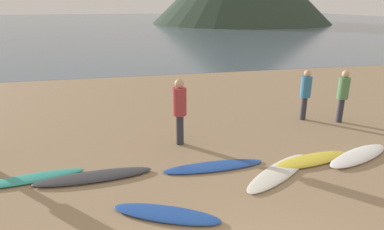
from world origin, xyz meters
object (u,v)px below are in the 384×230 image
Objects in this scene: surfboard_3 at (214,166)px; surfboard_4 at (279,172)px; person_0 at (343,92)px; surfboard_2 at (166,214)px; surfboard_6 at (359,155)px; person_3 at (306,91)px; surfboard_1 at (94,177)px; person_2 at (180,107)px; surfboard_0 at (30,178)px; surfboard_5 at (312,160)px.

surfboard_3 is 1.50m from surfboard_4.
surfboard_3 is 1.43× the size of person_0.
surfboard_6 is (5.10, 1.34, 0.00)m from surfboard_2.
person_3 is at bearing 33.51° from surfboard_3.
surfboard_3 is (2.74, -0.09, -0.02)m from surfboard_1.
surfboard_2 is at bearing -108.07° from person_2.
surfboard_0 is 0.91× the size of surfboard_4.
surfboard_2 is 0.84× the size of surfboard_3.
surfboard_4 is 1.48× the size of person_3.
surfboard_2 is 0.90× the size of surfboard_6.
surfboard_1 is 2.84m from person_2.
surfboard_5 is at bearing -6.12° from surfboard_3.
surfboard_2 is at bearing 172.73° from surfboard_6.
surfboard_6 is at bearing -172.94° from person_0.
surfboard_5 is 0.95× the size of surfboard_6.
surfboard_2 is 5.27m from surfboard_6.
person_3 reaches higher than surfboard_5.
person_2 reaches higher than surfboard_6.
person_2 is at bearing 129.10° from person_0.
surfboard_3 is (1.38, 1.62, -0.01)m from surfboard_2.
surfboard_1 reaches higher than surfboard_5.
surfboard_3 is 1.07× the size of surfboard_6.
surfboard_1 is (1.36, -0.24, 0.01)m from surfboard_0.
person_3 reaches higher than surfboard_0.
person_3 is at bearing 18.19° from surfboard_4.
surfboard_3 is 4.76m from person_3.
surfboard_6 is at bearing -26.02° from person_2.
surfboard_5 is 3.59m from person_2.
surfboard_1 is 5.18m from surfboard_5.
surfboard_6 is 2.86m from person_0.
surfboard_5 reaches higher than surfboard_4.
person_2 reaches higher than surfboard_2.
surfboard_5 reaches higher than surfboard_2.
person_0 is 0.93× the size of person_2.
surfboard_4 is at bearing -18.81° from surfboard_0.
surfboard_0 reaches higher than surfboard_4.
person_3 is at bearing 17.49° from surfboard_1.
surfboard_4 is (1.37, -0.60, 0.00)m from surfboard_3.
surfboard_5 is 3.33m from person_3.
person_0 is at bearing 165.98° from person_3.
person_3 is at bearing 65.11° from surfboard_2.
person_3 is (-1.03, 0.48, -0.02)m from person_0.
person_0 is (8.98, 1.82, 0.96)m from surfboard_0.
person_3 reaches higher than surfboard_1.
surfboard_2 is 1.11× the size of person_2.
surfboard_4 is at bearing 63.71° from person_3.
surfboard_1 reaches higher than surfboard_4.
person_0 is (3.51, 2.75, 0.97)m from surfboard_4.
person_2 is (-5.40, -0.61, 0.07)m from person_0.
person_2 is 1.09× the size of person_3.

